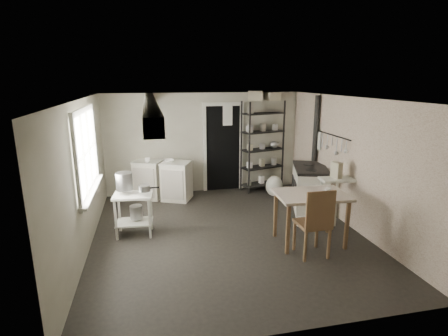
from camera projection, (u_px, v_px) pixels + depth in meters
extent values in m
plane|color=black|center=(228.00, 234.00, 6.03)|extent=(5.00, 5.00, 0.00)
plane|color=silver|center=(228.00, 98.00, 5.46)|extent=(5.00, 5.00, 0.00)
cube|color=#A6A38E|center=(204.00, 143.00, 8.12)|extent=(4.50, 0.02, 2.30)
cube|color=#A6A38E|center=(285.00, 233.00, 3.38)|extent=(4.50, 0.02, 2.30)
cube|color=#A6A38E|center=(83.00, 177.00, 5.29)|extent=(0.02, 5.00, 2.30)
cube|color=#A6A38E|center=(351.00, 163.00, 6.21)|extent=(0.02, 5.00, 2.30)
cylinder|color=#B2B3B5|center=(124.00, 181.00, 5.83)|extent=(0.36, 0.36, 0.30)
cylinder|color=#B2B3B5|center=(144.00, 188.00, 5.75)|extent=(0.22, 0.22, 0.10)
cylinder|color=#B2B3B5|center=(136.00, 212.00, 5.98)|extent=(0.26, 0.26, 0.23)
imported|color=white|center=(169.00, 157.00, 7.54)|extent=(0.33, 0.33, 0.07)
imported|color=white|center=(148.00, 157.00, 7.48)|extent=(0.16, 0.16, 0.10)
imported|color=white|center=(248.00, 133.00, 8.10)|extent=(0.11, 0.11, 0.19)
cube|color=beige|center=(255.00, 105.00, 8.01)|extent=(0.39, 0.36, 0.22)
cube|color=beige|center=(272.00, 106.00, 8.07)|extent=(0.32, 0.30, 0.19)
cube|color=beige|center=(336.00, 172.00, 6.13)|extent=(0.16, 0.21, 0.28)
imported|color=white|center=(328.00, 195.00, 5.53)|extent=(0.12, 0.12, 0.09)
ellipsoid|color=beige|center=(274.00, 186.00, 7.93)|extent=(0.41, 0.35, 0.47)
cylinder|color=white|center=(300.00, 222.00, 6.35)|extent=(0.16, 0.16, 0.15)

